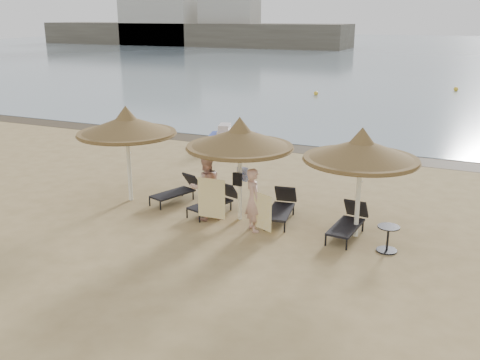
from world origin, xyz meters
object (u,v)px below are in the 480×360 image
object	(u,v)px
palapa_center	(240,139)
lounger_near_right	(282,207)
lounger_near_left	(216,200)
pedal_boat	(232,138)
person_right	(253,195)
lounger_far_left	(179,190)
palapa_right	(361,150)
person_left	(206,182)
lounger_far_right	(349,222)
side_table	(388,239)
palapa_left	(126,126)

from	to	relation	value
palapa_center	lounger_near_right	distance (m)	2.25
lounger_near_left	pedal_boat	bearing A→B (deg)	129.09
person_right	lounger_far_left	bearing A→B (deg)	22.11
lounger_far_left	lounger_near_left	bearing A→B (deg)	4.26
lounger_near_left	pedal_boat	world-z (taller)	pedal_boat
palapa_right	person_right	size ratio (longest dim) A/B	1.46
person_left	pedal_boat	distance (m)	8.77
palapa_right	person_right	distance (m)	2.94
lounger_far_right	person_left	bearing A→B (deg)	-167.58
pedal_boat	lounger_far_left	bearing A→B (deg)	-94.66
side_table	person_right	size ratio (longest dim) A/B	0.32
palapa_center	person_left	xyz separation A→B (m)	(-0.86, -0.36, -1.22)
lounger_far_right	person_left	size ratio (longest dim) A/B	0.85
lounger_near_right	person_right	xyz separation A→B (m)	(-0.39, -1.09, 0.63)
side_table	palapa_left	bearing A→B (deg)	176.04
lounger_far_left	person_right	size ratio (longest dim) A/B	0.91
palapa_center	lounger_near_left	bearing A→B (deg)	163.34
lounger_far_right	person_left	world-z (taller)	person_left
palapa_left	palapa_center	xyz separation A→B (m)	(3.69, -0.08, -0.03)
lounger_near_right	side_table	distance (m)	3.20
pedal_boat	person_right	bearing A→B (deg)	-78.50
palapa_center	palapa_right	bearing A→B (deg)	2.55
palapa_right	lounger_near_left	xyz separation A→B (m)	(-4.07, 0.12, -1.93)
person_right	pedal_boat	bearing A→B (deg)	-17.14
lounger_far_left	side_table	world-z (taller)	lounger_far_left
lounger_near_right	palapa_left	bearing A→B (deg)	176.18
palapa_left	pedal_boat	world-z (taller)	palapa_left
person_left	palapa_center	bearing A→B (deg)	158.72
lounger_near_left	person_left	xyz separation A→B (m)	(0.02, -0.63, 0.74)
person_left	lounger_far_right	bearing A→B (deg)	143.47
palapa_center	lounger_far_left	bearing A→B (deg)	164.53
palapa_left	lounger_far_right	world-z (taller)	palapa_left
pedal_boat	lounger_far_right	bearing A→B (deg)	-64.91
lounger_near_left	palapa_right	bearing A→B (deg)	15.63
lounger_near_left	pedal_boat	size ratio (longest dim) A/B	0.78
lounger_far_right	palapa_center	bearing A→B (deg)	-172.25
lounger_near_left	lounger_near_right	xyz separation A→B (m)	(1.91, 0.25, 0.02)
palapa_right	pedal_boat	distance (m)	10.64
palapa_left	side_table	bearing A→B (deg)	-3.96
person_left	palapa_left	bearing A→B (deg)	-53.15
pedal_boat	lounger_near_left	bearing A→B (deg)	-85.11
palapa_left	side_table	size ratio (longest dim) A/B	4.60
lounger_near_right	palapa_right	bearing A→B (deg)	-18.74
palapa_center	pedal_boat	xyz separation A→B (m)	(-3.90, 7.83, -1.94)
palapa_center	lounger_near_right	bearing A→B (deg)	26.06
palapa_left	palapa_right	size ratio (longest dim) A/B	1.02
palapa_center	person_left	bearing A→B (deg)	-156.94
lounger_far_left	lounger_near_left	xyz separation A→B (m)	(1.47, -0.39, -0.00)
lounger_near_left	side_table	size ratio (longest dim) A/B	2.76
palapa_center	person_right	bearing A→B (deg)	-41.78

